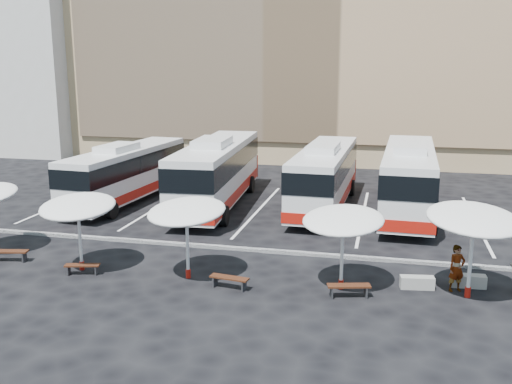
% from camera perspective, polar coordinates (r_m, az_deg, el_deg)
% --- Properties ---
extents(ground, '(120.00, 120.00, 0.00)m').
position_cam_1_polar(ground, '(25.98, -3.69, -6.04)').
color(ground, black).
rests_on(ground, ground).
extents(sandstone_building, '(42.00, 18.25, 29.60)m').
position_cam_1_polar(sandstone_building, '(56.03, 6.07, 17.00)').
color(sandstone_building, tan).
rests_on(sandstone_building, ground).
extents(apartment_block, '(14.00, 14.00, 18.00)m').
position_cam_1_polar(apartment_block, '(62.44, -21.63, 12.42)').
color(apartment_block, beige).
rests_on(apartment_block, ground).
extents(curb_divider, '(34.00, 0.25, 0.15)m').
position_cam_1_polar(curb_divider, '(26.41, -3.38, -5.55)').
color(curb_divider, black).
rests_on(curb_divider, ground).
extents(bay_lines, '(24.15, 12.00, 0.01)m').
position_cam_1_polar(bay_lines, '(33.39, 0.30, -1.76)').
color(bay_lines, white).
rests_on(bay_lines, ground).
extents(bus_0, '(3.33, 11.80, 3.70)m').
position_cam_1_polar(bus_0, '(35.83, -12.79, 2.00)').
color(bus_0, silver).
rests_on(bus_0, ground).
extents(bus_1, '(3.73, 13.36, 4.19)m').
position_cam_1_polar(bus_1, '(34.07, -3.90, 2.18)').
color(bus_1, silver).
rests_on(bus_1, ground).
extents(bus_2, '(3.11, 12.37, 3.91)m').
position_cam_1_polar(bus_2, '(33.80, 6.90, 1.78)').
color(bus_2, silver).
rests_on(bus_2, ground).
extents(bus_3, '(3.32, 12.98, 4.09)m').
position_cam_1_polar(bus_3, '(33.50, 15.01, 1.51)').
color(bus_3, silver).
rests_on(bus_3, ground).
extents(sunshade_1, '(3.21, 3.24, 3.17)m').
position_cam_1_polar(sunshade_1, '(24.13, -17.40, -1.41)').
color(sunshade_1, silver).
rests_on(sunshade_1, ground).
extents(sunshade_2, '(3.82, 3.85, 3.21)m').
position_cam_1_polar(sunshade_2, '(22.29, -6.96, -1.96)').
color(sunshade_2, silver).
rests_on(sunshade_2, ground).
extents(sunshade_3, '(3.74, 3.76, 3.16)m').
position_cam_1_polar(sunshade_3, '(21.30, 8.71, -2.83)').
color(sunshade_3, silver).
rests_on(sunshade_3, ground).
extents(sunshade_4, '(4.35, 4.38, 3.47)m').
position_cam_1_polar(sunshade_4, '(21.64, 20.96, -2.58)').
color(sunshade_4, silver).
rests_on(sunshade_4, ground).
extents(wood_bench_0, '(1.63, 0.73, 0.48)m').
position_cam_1_polar(wood_bench_0, '(26.87, -23.42, -5.63)').
color(wood_bench_0, black).
rests_on(wood_bench_0, ground).
extents(wood_bench_1, '(1.44, 0.71, 0.43)m').
position_cam_1_polar(wood_bench_1, '(24.24, -16.98, -7.17)').
color(wood_bench_1, black).
rests_on(wood_bench_1, ground).
extents(wood_bench_2, '(1.55, 0.62, 0.46)m').
position_cam_1_polar(wood_bench_2, '(21.84, -2.68, -8.75)').
color(wood_bench_2, black).
rests_on(wood_bench_2, ground).
extents(wood_bench_3, '(1.62, 0.79, 0.48)m').
position_cam_1_polar(wood_bench_3, '(21.30, 9.26, -9.43)').
color(wood_bench_3, black).
rests_on(wood_bench_3, ground).
extents(conc_bench_0, '(1.30, 0.59, 0.47)m').
position_cam_1_polar(conc_bench_0, '(22.71, 15.81, -8.70)').
color(conc_bench_0, gray).
rests_on(conc_bench_0, ground).
extents(conc_bench_1, '(1.32, 0.51, 0.48)m').
position_cam_1_polar(conc_bench_1, '(23.45, 20.45, -8.33)').
color(conc_bench_1, gray).
rests_on(conc_bench_1, ground).
extents(passenger_0, '(0.78, 0.67, 1.79)m').
position_cam_1_polar(passenger_0, '(22.69, 19.44, -7.20)').
color(passenger_0, black).
rests_on(passenger_0, ground).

